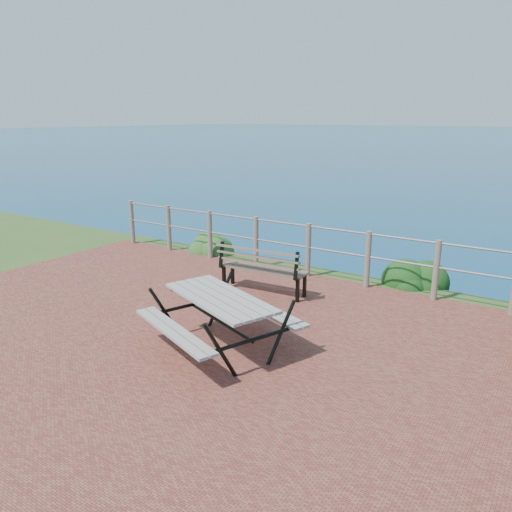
{
  "coord_description": "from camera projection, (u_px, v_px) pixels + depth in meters",
  "views": [
    {
      "loc": [
        4.04,
        -4.62,
        2.91
      ],
      "look_at": [
        -0.14,
        1.8,
        0.75
      ],
      "focal_mm": 35.0,
      "sensor_mm": 36.0,
      "label": 1
    }
  ],
  "objects": [
    {
      "name": "shrub_lip_east",
      "position": [
        411.0,
        284.0,
        8.93
      ],
      "size": [
        0.87,
        0.87,
        0.65
      ],
      "primitive_type": "ellipsoid",
      "color": "#133C12",
      "rests_on": "ground"
    },
    {
      "name": "park_bench",
      "position": [
        263.0,
        262.0,
        8.32
      ],
      "size": [
        1.53,
        0.48,
        0.85
      ],
      "rotation": [
        0.0,
        0.0,
        0.07
      ],
      "color": "brown",
      "rests_on": "ground"
    },
    {
      "name": "safety_railing",
      "position": [
        308.0,
        247.0,
        9.18
      ],
      "size": [
        9.4,
        0.1,
        1.0
      ],
      "color": "#6B5B4C",
      "rests_on": "ground"
    },
    {
      "name": "ground",
      "position": [
        191.0,
        342.0,
        6.63
      ],
      "size": [
        10.0,
        7.0,
        0.12
      ],
      "primitive_type": "cube",
      "color": "brown",
      "rests_on": "ground"
    },
    {
      "name": "shrub_lip_west",
      "position": [
        205.0,
        253.0,
        10.94
      ],
      "size": [
        0.83,
        0.83,
        0.6
      ],
      "primitive_type": "ellipsoid",
      "color": "#2D5520",
      "rests_on": "ground"
    },
    {
      "name": "picnic_table",
      "position": [
        220.0,
        317.0,
        6.31
      ],
      "size": [
        1.82,
        1.38,
        0.71
      ],
      "rotation": [
        0.0,
        0.0,
        -0.37
      ],
      "color": "gray",
      "rests_on": "ground"
    }
  ]
}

